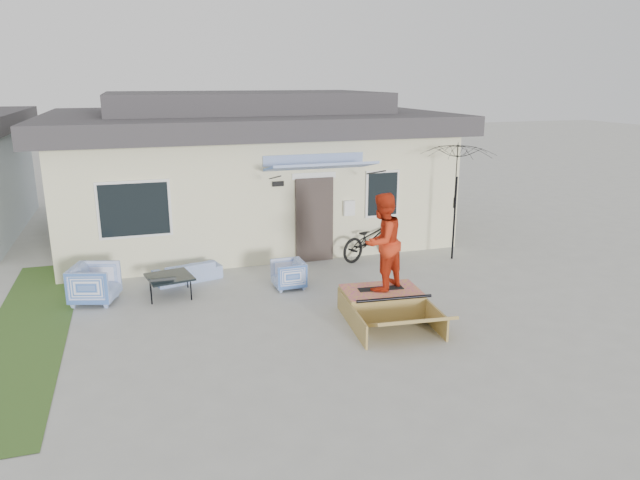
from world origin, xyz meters
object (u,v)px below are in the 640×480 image
object	(u,v)px
skater	(382,240)
armchair_left	(95,282)
armchair_right	(288,273)
patio_umbrella	(456,191)
skateboard	(381,288)
bicycle	(370,235)
coffee_table	(170,286)
loveseat	(187,268)
skate_ramp	(381,302)

from	to	relation	value
skater	armchair_left	bearing A→B (deg)	-54.73
armchair_left	armchair_right	world-z (taller)	armchair_left
patio_umbrella	skateboard	distance (m)	4.36
armchair_left	bicycle	size ratio (longest dim) A/B	0.45
coffee_table	armchair_right	bearing A→B (deg)	-6.46
bicycle	skater	xyz separation A→B (m)	(-1.19, -3.42, 0.86)
armchair_right	bicycle	bearing A→B (deg)	119.82
armchair_left	bicycle	distance (m)	6.60
loveseat	patio_umbrella	size ratio (longest dim) A/B	0.67
skateboard	skate_ramp	bearing A→B (deg)	-89.52
patio_umbrella	armchair_left	bearing A→B (deg)	-176.99
armchair_left	armchair_right	distance (m)	3.98
armchair_left	coffee_table	bearing A→B (deg)	-76.61
armchair_right	patio_umbrella	distance (m)	4.78
loveseat	skateboard	distance (m)	4.58
armchair_right	skater	xyz separation A→B (m)	(1.34, -1.92, 1.14)
armchair_right	loveseat	bearing A→B (deg)	-120.06
loveseat	skate_ramp	distance (m)	4.61
skate_ramp	skateboard	size ratio (longest dim) A/B	2.22
armchair_right	skateboard	distance (m)	2.35
patio_umbrella	skate_ramp	xyz separation A→B (m)	(-3.16, -2.78, -1.51)
bicycle	skater	world-z (taller)	skater
loveseat	skate_ramp	bearing A→B (deg)	122.88
armchair_left	skateboard	size ratio (longest dim) A/B	0.99
bicycle	armchair_right	bearing A→B (deg)	96.17
armchair_right	skateboard	size ratio (longest dim) A/B	0.77
patio_umbrella	skateboard	size ratio (longest dim) A/B	2.51
loveseat	armchair_left	distance (m)	2.07
patio_umbrella	skate_ramp	bearing A→B (deg)	-138.64
loveseat	skater	size ratio (longest dim) A/B	0.79
bicycle	skateboard	size ratio (longest dim) A/B	2.18
armchair_left	skate_ramp	size ratio (longest dim) A/B	0.45
armchair_right	skate_ramp	distance (m)	2.38
loveseat	armchair_right	world-z (taller)	armchair_right
armchair_left	coffee_table	xyz separation A→B (m)	(1.47, -0.08, -0.22)
loveseat	skater	world-z (taller)	skater
skateboard	skater	world-z (taller)	skater
armchair_left	skate_ramp	world-z (taller)	armchair_left
skater	coffee_table	bearing A→B (deg)	-61.29
armchair_left	coffee_table	distance (m)	1.49
bicycle	skate_ramp	world-z (taller)	bicycle
patio_umbrella	skateboard	xyz separation A→B (m)	(-3.16, -2.73, -1.23)
coffee_table	skateboard	world-z (taller)	skateboard
bicycle	skateboard	xyz separation A→B (m)	(-1.19, -3.42, -0.10)
skate_ramp	bicycle	bearing A→B (deg)	76.14
armchair_left	patio_umbrella	bearing A→B (deg)	-70.34
patio_umbrella	bicycle	bearing A→B (deg)	160.66
patio_umbrella	skater	distance (m)	4.19
loveseat	coffee_table	distance (m)	0.98
coffee_table	bicycle	size ratio (longest dim) A/B	0.46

